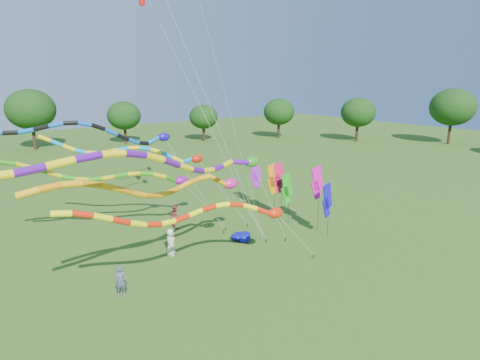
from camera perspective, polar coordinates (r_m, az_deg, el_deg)
ground at (r=23.88m, az=4.92°, el=-13.14°), size 160.00×160.00×0.00m
tree_ring at (r=28.46m, az=11.59°, el=2.73°), size 112.22×122.41×9.57m
tube_kite_red at (r=20.53m, az=-4.51°, el=-4.82°), size 14.33×1.36×6.42m
tube_kite_orange at (r=21.04m, az=-9.43°, el=-0.84°), size 14.70×3.00×7.52m
tube_kite_purple at (r=19.08m, az=-7.33°, el=2.36°), size 17.01×4.67×9.02m
tube_kite_blue at (r=24.04m, az=-18.64°, el=6.23°), size 14.20×1.35×9.37m
tube_kite_cyan at (r=28.20m, az=-13.62°, el=3.72°), size 12.48×5.92×7.87m
tube_kite_green at (r=27.25m, az=-17.07°, el=0.60°), size 14.04×3.89×6.97m
banner_pole_blue_a at (r=28.19m, az=12.29°, el=-2.85°), size 1.16×0.24×4.10m
banner_pole_magenta_b at (r=29.19m, az=10.90°, el=-0.41°), size 1.16×0.25×4.98m
banner_pole_red at (r=31.02m, az=5.56°, el=0.31°), size 1.12×0.45×4.80m
banner_pole_violet at (r=34.24m, az=2.23°, el=0.77°), size 1.14×0.38×4.27m
banner_pole_orange at (r=30.80m, az=4.65°, el=0.10°), size 1.16×0.10×4.73m
banner_pole_green at (r=30.64m, az=6.66°, el=-1.24°), size 1.16×0.11×4.10m
blue_nylon_heap at (r=28.41m, az=0.00°, el=-7.98°), size 1.58×1.69×0.51m
person_a at (r=26.09m, az=-9.83°, el=-8.69°), size 0.97×1.04×1.78m
person_b at (r=22.06m, az=-16.59°, el=-13.65°), size 0.74×0.63×1.71m
person_c at (r=30.75m, az=-9.21°, el=-5.11°), size 0.67×0.85×1.76m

